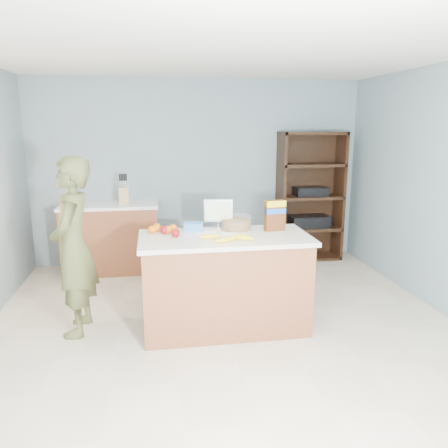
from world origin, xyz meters
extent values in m
cube|color=beige|center=(0.00, 0.00, 0.00)|extent=(4.50, 5.00, 0.02)
cube|color=gray|center=(0.00, 2.50, 1.25)|extent=(4.50, 0.02, 2.50)
cube|color=gray|center=(0.00, -2.50, 1.25)|extent=(4.50, 0.02, 2.50)
cube|color=white|center=(0.00, 0.00, 2.50)|extent=(4.50, 5.00, 0.02)
cube|color=brown|center=(0.00, 0.30, 0.43)|extent=(1.50, 0.70, 0.86)
cube|color=silver|center=(0.00, 0.30, 0.88)|extent=(1.56, 0.76, 0.04)
cube|color=black|center=(0.00, 0.30, 0.05)|extent=(1.46, 0.66, 0.10)
cube|color=brown|center=(-1.20, 2.20, 0.43)|extent=(1.20, 0.60, 0.86)
cube|color=white|center=(-1.20, 2.20, 0.88)|extent=(1.24, 0.62, 0.04)
cube|color=black|center=(1.55, 2.48, 0.90)|extent=(0.90, 0.04, 1.80)
cube|color=black|center=(1.12, 2.30, 0.90)|extent=(0.04, 0.40, 1.80)
cube|color=black|center=(1.98, 2.30, 0.90)|extent=(0.04, 0.40, 1.80)
cube|color=black|center=(1.55, 2.30, 0.02)|extent=(0.90, 0.40, 0.04)
cube|color=black|center=(1.55, 2.30, 0.45)|extent=(0.90, 0.40, 0.04)
cube|color=black|center=(1.55, 2.30, 0.90)|extent=(0.90, 0.40, 0.04)
cube|color=black|center=(1.55, 2.30, 1.35)|extent=(0.90, 0.40, 0.04)
cube|color=black|center=(1.55, 2.30, 1.78)|extent=(0.90, 0.40, 0.04)
cube|color=black|center=(1.55, 2.30, 0.55)|extent=(0.55, 0.32, 0.16)
cube|color=black|center=(1.55, 2.30, 0.98)|extent=(0.45, 0.30, 0.12)
imported|color=#4E522B|center=(-1.36, 0.44, 0.81)|extent=(0.42, 0.61, 1.63)
cube|color=tan|center=(-1.01, 2.13, 1.01)|extent=(0.12, 0.10, 0.22)
cylinder|color=black|center=(-1.05, 2.13, 1.17)|extent=(0.02, 0.02, 0.09)
cylinder|color=black|center=(-1.03, 2.13, 1.17)|extent=(0.02, 0.02, 0.09)
cylinder|color=black|center=(-1.01, 2.13, 1.17)|extent=(0.02, 0.02, 0.09)
cylinder|color=black|center=(-0.99, 2.13, 1.17)|extent=(0.02, 0.02, 0.09)
cylinder|color=black|center=(-0.97, 2.13, 1.17)|extent=(0.02, 0.02, 0.09)
cube|color=white|center=(-0.15, 0.46, 0.90)|extent=(0.23, 0.13, 0.00)
cube|color=white|center=(0.04, 0.36, 0.90)|extent=(0.24, 0.16, 0.00)
ellipsoid|color=yellow|center=(-0.15, 0.21, 0.92)|extent=(0.20, 0.06, 0.04)
ellipsoid|color=yellow|center=(-0.04, 0.07, 0.92)|extent=(0.20, 0.11, 0.04)
ellipsoid|color=yellow|center=(0.11, 0.16, 0.92)|extent=(0.20, 0.07, 0.04)
ellipsoid|color=yellow|center=(0.14, 0.12, 0.92)|extent=(0.19, 0.14, 0.04)
sphere|color=maroon|center=(-0.54, 0.46, 0.94)|extent=(0.08, 0.08, 0.08)
sphere|color=maroon|center=(-0.45, 0.32, 0.94)|extent=(0.08, 0.08, 0.08)
sphere|color=orange|center=(-0.66, 0.50, 0.94)|extent=(0.07, 0.07, 0.07)
sphere|color=orange|center=(-0.61, 0.59, 0.94)|extent=(0.07, 0.07, 0.07)
sphere|color=orange|center=(-0.51, 0.47, 0.94)|extent=(0.07, 0.07, 0.07)
sphere|color=orange|center=(-0.46, 0.52, 0.94)|extent=(0.07, 0.07, 0.07)
sphere|color=orange|center=(-0.62, 0.56, 0.94)|extent=(0.07, 0.07, 0.07)
sphere|color=orange|center=(-0.52, 0.47, 0.94)|extent=(0.07, 0.07, 0.07)
cube|color=blue|center=(-0.26, 0.53, 0.94)|extent=(0.19, 0.14, 0.08)
cylinder|color=#267219|center=(0.15, 0.55, 0.95)|extent=(0.27, 0.27, 0.09)
cylinder|color=white|center=(0.15, 0.55, 0.97)|extent=(0.30, 0.30, 0.13)
cylinder|color=silver|center=(-0.01, 0.64, 0.91)|extent=(0.12, 0.12, 0.01)
cylinder|color=silver|center=(-0.01, 0.64, 0.94)|extent=(0.02, 0.02, 0.05)
cube|color=silver|center=(-0.01, 0.64, 1.07)|extent=(0.28, 0.07, 0.22)
cube|color=yellow|center=(-0.01, 0.62, 1.07)|extent=(0.24, 0.04, 0.18)
cube|color=#592B14|center=(0.50, 0.43, 1.05)|extent=(0.20, 0.09, 0.29)
cube|color=yellow|center=(0.50, 0.43, 1.16)|extent=(0.20, 0.10, 0.06)
cube|color=blue|center=(0.50, 0.43, 1.09)|extent=(0.20, 0.10, 0.05)
camera|label=1|loc=(-0.63, -3.51, 1.89)|focal=35.00mm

